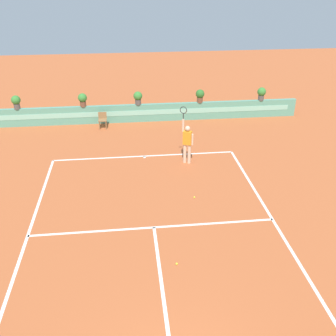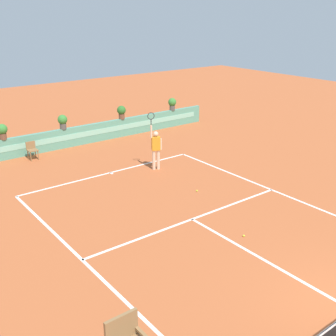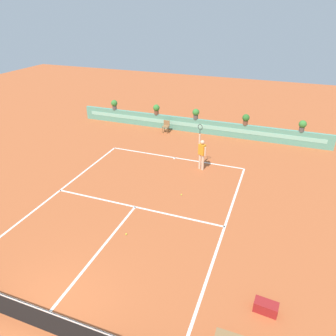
% 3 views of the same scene
% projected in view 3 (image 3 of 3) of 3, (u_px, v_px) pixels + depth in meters
% --- Properties ---
extents(ground_plane, '(60.00, 60.00, 0.00)m').
position_uv_depth(ground_plane, '(131.00, 212.00, 13.93)').
color(ground_plane, '#B2562D').
extents(court_lines, '(8.32, 11.94, 0.01)m').
position_uv_depth(court_lines, '(138.00, 203.00, 14.53)').
color(court_lines, white).
rests_on(court_lines, ground).
extents(net, '(8.92, 0.10, 1.00)m').
position_uv_depth(net, '(34.00, 315.00, 8.72)').
color(net, '#333333').
rests_on(net, ground).
extents(back_wall_barrier, '(18.00, 0.21, 1.00)m').
position_uv_depth(back_wall_barrier, '(196.00, 126.00, 22.32)').
color(back_wall_barrier, '#599E84').
rests_on(back_wall_barrier, ground).
extents(ball_kid_chair, '(0.44, 0.44, 0.85)m').
position_uv_depth(ball_kid_chair, '(166.00, 126.00, 22.35)').
color(ball_kid_chair, olive).
rests_on(ball_kid_chair, ground).
extents(gear_bag, '(0.73, 0.42, 0.36)m').
position_uv_depth(gear_bag, '(266.00, 307.00, 9.34)').
color(gear_bag, maroon).
rests_on(gear_bag, ground).
extents(tennis_player, '(0.58, 0.35, 2.58)m').
position_uv_depth(tennis_player, '(202.00, 152.00, 17.05)').
color(tennis_player, beige).
rests_on(tennis_player, ground).
extents(tennis_ball_near_baseline, '(0.07, 0.07, 0.07)m').
position_uv_depth(tennis_ball_near_baseline, '(181.00, 195.00, 15.11)').
color(tennis_ball_near_baseline, '#CCE033').
rests_on(tennis_ball_near_baseline, ground).
extents(tennis_ball_mid_court, '(0.07, 0.07, 0.07)m').
position_uv_depth(tennis_ball_mid_court, '(126.00, 234.00, 12.53)').
color(tennis_ball_mid_court, '#CCE033').
rests_on(tennis_ball_mid_court, ground).
extents(potted_plant_left, '(0.48, 0.48, 0.72)m').
position_uv_depth(potted_plant_left, '(156.00, 109.00, 22.84)').
color(potted_plant_left, brown).
rests_on(potted_plant_left, back_wall_barrier).
extents(potted_plant_far_left, '(0.48, 0.48, 0.72)m').
position_uv_depth(potted_plant_far_left, '(114.00, 104.00, 23.91)').
color(potted_plant_far_left, '#514C47').
rests_on(potted_plant_far_left, back_wall_barrier).
extents(potted_plant_centre, '(0.48, 0.48, 0.72)m').
position_uv_depth(potted_plant_centre, '(196.00, 113.00, 21.91)').
color(potted_plant_centre, '#514C47').
rests_on(potted_plant_centre, back_wall_barrier).
extents(potted_plant_right, '(0.48, 0.48, 0.72)m').
position_uv_depth(potted_plant_right, '(246.00, 119.00, 20.84)').
color(potted_plant_right, brown).
rests_on(potted_plant_right, back_wall_barrier).
extents(potted_plant_far_right, '(0.48, 0.48, 0.72)m').
position_uv_depth(potted_plant_far_right, '(302.00, 125.00, 19.75)').
color(potted_plant_far_right, '#514C47').
rests_on(potted_plant_far_right, back_wall_barrier).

